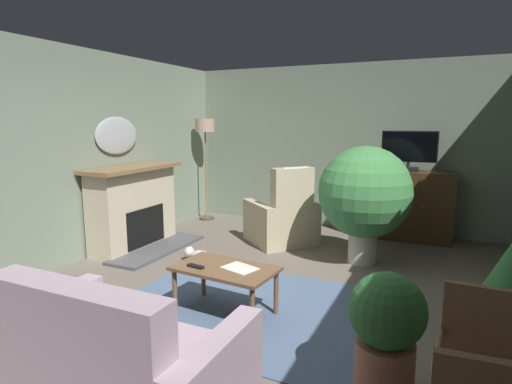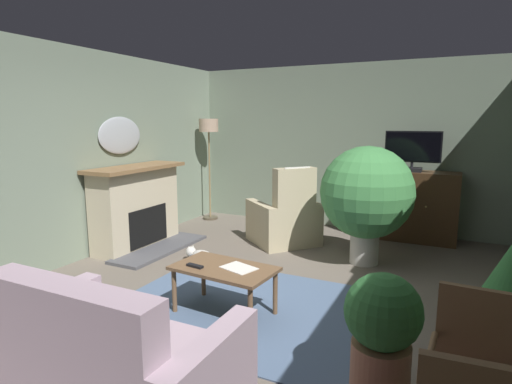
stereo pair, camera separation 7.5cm
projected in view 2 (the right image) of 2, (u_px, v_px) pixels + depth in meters
name	position (u px, v px, depth m)	size (l,w,h in m)	color
ground_plane	(244.00, 310.00, 3.97)	(5.69, 7.53, 0.04)	#665B51
wall_back	(343.00, 147.00, 6.85)	(5.69, 0.10, 2.67)	gray
wall_left	(47.00, 158.00, 4.86)	(0.10, 7.53, 2.67)	gray
rug_central	(248.00, 307.00, 3.99)	(2.47, 1.90, 0.01)	slate
fireplace	(138.00, 209.00, 5.83)	(0.89, 1.55, 1.15)	#4C4C51
wall_mirror_oval	(120.00, 135.00, 5.77)	(0.06, 0.79, 0.51)	#B2B7BF
tv_cabinet	(409.00, 207.00, 6.20)	(1.34, 0.49, 1.03)	black
television	(413.00, 150.00, 6.01)	(0.78, 0.20, 0.59)	black
coffee_table	(224.00, 273.00, 3.80)	(0.97, 0.61, 0.45)	brown
tv_remote	(195.00, 266.00, 3.78)	(0.17, 0.05, 0.02)	black
folded_newspaper	(239.00, 268.00, 3.75)	(0.30, 0.22, 0.01)	silver
sofa_floral	(112.00, 366.00, 2.50)	(1.46, 0.87, 0.93)	#AD93A3
armchair_near_window	(285.00, 220.00, 6.01)	(1.19, 1.19, 1.16)	tan
potted_plant_tall_palm_by_window	(367.00, 194.00, 5.09)	(1.14, 1.14, 1.47)	beige
potted_plant_small_fern_corner	(382.00, 332.00, 2.59)	(0.48, 0.48, 0.85)	#99664C
cat	(201.00, 257.00, 5.19)	(0.66, 0.29, 0.20)	beige
floor_lamp	(209.00, 137.00, 7.32)	(0.34, 0.34, 1.80)	#4C4233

